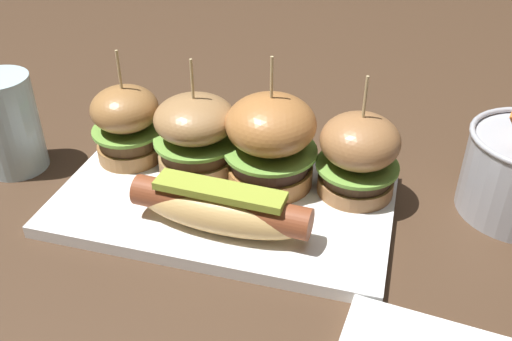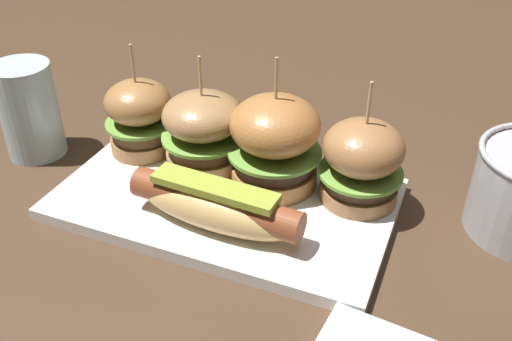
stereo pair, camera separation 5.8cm
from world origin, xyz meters
name	(u,v)px [view 2 (the right image)]	position (x,y,z in m)	size (l,w,h in m)	color
ground_plane	(226,204)	(0.00, 0.00, 0.00)	(3.00, 3.00, 0.00)	#422D1E
platter_main	(226,199)	(0.00, 0.00, 0.01)	(0.36, 0.21, 0.01)	white
hot_dog	(215,206)	(0.01, -0.05, 0.04)	(0.18, 0.06, 0.05)	tan
slider_far_left	(139,116)	(-0.13, 0.05, 0.06)	(0.08, 0.08, 0.14)	#9B6B3B
slider_center_left	(203,131)	(-0.05, 0.04, 0.06)	(0.10, 0.10, 0.14)	#9C7347
slider_center_right	(275,142)	(0.04, 0.04, 0.07)	(0.10, 0.10, 0.15)	#A86C38
slider_far_right	(362,161)	(0.13, 0.05, 0.06)	(0.09, 0.09, 0.14)	#99683E
water_glass	(29,110)	(-0.27, 0.01, 0.06)	(0.07, 0.07, 0.12)	silver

